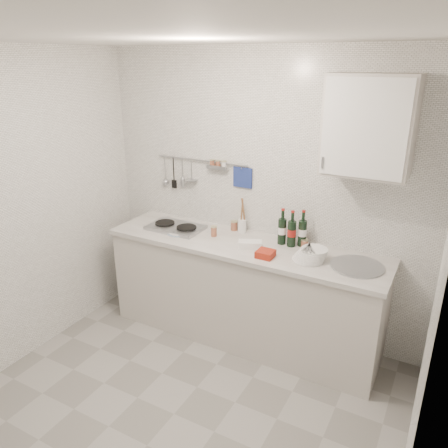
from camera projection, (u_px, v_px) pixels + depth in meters
The scene contains 18 objects.
floor at pixel (174, 414), 3.13m from camera, with size 3.00×3.00×0.00m, color slate.
ceiling at pixel (154, 35), 2.25m from camera, with size 3.00×3.00×0.00m, color silver.
back_wall at pixel (259, 197), 3.84m from camera, with size 3.00×0.02×2.50m, color silver.
wall_left at pixel (7, 216), 3.36m from camera, with size 0.02×2.80×2.50m, color silver.
wall_right at pixel (431, 321), 2.02m from camera, with size 0.02×2.80×2.50m, color silver.
counter at pixel (244, 294), 3.88m from camera, with size 2.44×0.64×0.96m.
wall_rail at pixel (199, 170), 4.02m from camera, with size 0.98×0.09×0.34m.
wall_cabinet at pixel (370, 126), 3.04m from camera, with size 0.60×0.38×0.70m.
plate_stack_hob at pixel (181, 231), 3.94m from camera, with size 0.26×0.26×0.02m.
plate_stack_sink at pixel (311, 255), 3.38m from camera, with size 0.27×0.25×0.11m.
wine_bottles at pixel (292, 228), 3.62m from camera, with size 0.24×0.12×0.31m.
butter_dish at pixel (250, 244), 3.61m from camera, with size 0.19×0.10×0.06m, color white.
strawberry_punnet at pixel (265, 254), 3.44m from camera, with size 0.13×0.13×0.06m, color #B23013.
utensil_crock at pixel (242, 224), 3.92m from camera, with size 0.08×0.08×0.33m.
jar_a at pixel (234, 225), 3.98m from camera, with size 0.07×0.07×0.09m.
jar_b at pixel (303, 238), 3.71m from camera, with size 0.07×0.07×0.08m.
jar_c at pixel (305, 243), 3.62m from camera, with size 0.06×0.06×0.07m.
jar_d at pixel (214, 231), 3.84m from camera, with size 0.06×0.06×0.10m.
Camera 1 is at (1.49, -1.97, 2.38)m, focal length 35.00 mm.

